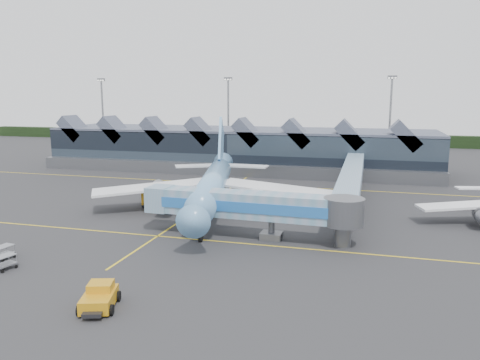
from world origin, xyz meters
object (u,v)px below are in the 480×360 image
(main_airliner, at_px, (213,184))
(jet_bridge, at_px, (262,207))
(pushback_tug, at_px, (99,298))
(fuel_truck, at_px, (155,192))

(main_airliner, bearing_deg, jet_bridge, -63.53)
(jet_bridge, relative_size, pushback_tug, 5.55)
(fuel_truck, relative_size, pushback_tug, 1.97)
(fuel_truck, bearing_deg, jet_bridge, -49.55)
(jet_bridge, bearing_deg, fuel_truck, 147.36)
(fuel_truck, bearing_deg, pushback_tug, -86.23)
(main_airliner, bearing_deg, pushback_tug, -100.21)
(pushback_tug, bearing_deg, main_airliner, 75.22)
(main_airliner, xyz_separation_m, pushback_tug, (1.80, -34.64, -3.18))
(jet_bridge, bearing_deg, main_airliner, 131.41)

